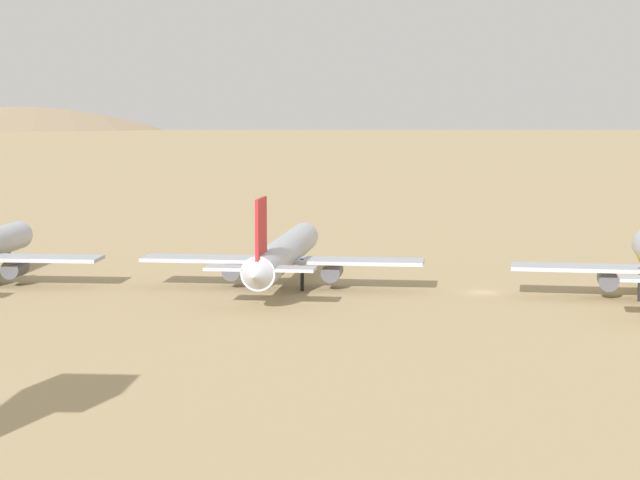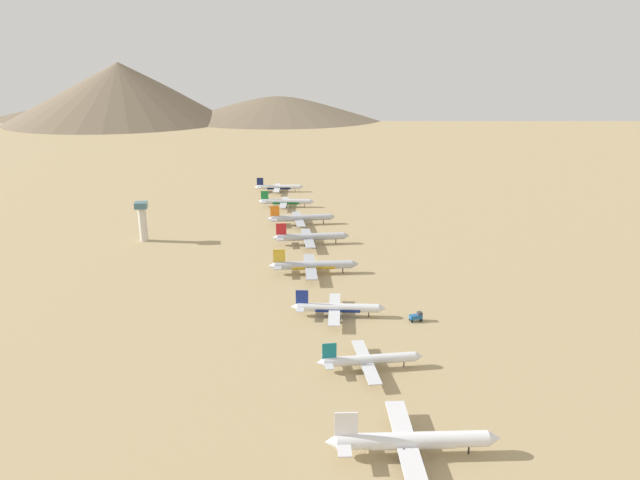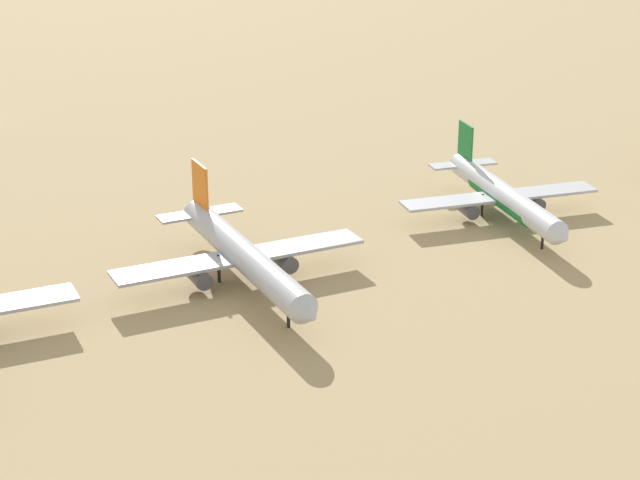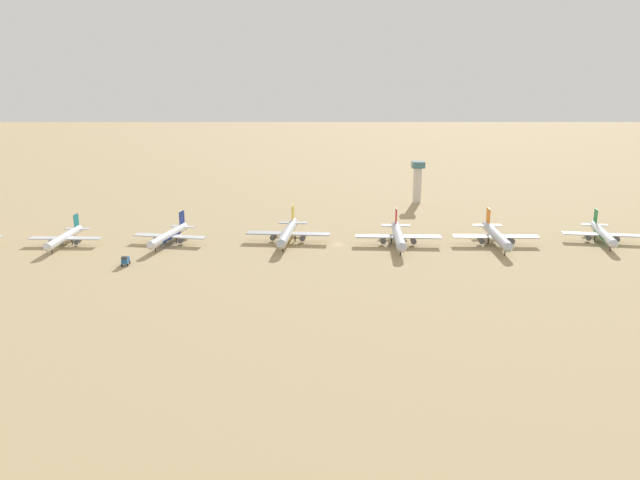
{
  "view_description": "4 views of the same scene",
  "coord_description": "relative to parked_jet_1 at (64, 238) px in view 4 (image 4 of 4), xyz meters",
  "views": [
    {
      "loc": [
        -155.73,
        9.65,
        24.75
      ],
      "look_at": [
        1.96,
        21.31,
        6.42
      ],
      "focal_mm": 68.09,
      "sensor_mm": 36.0,
      "label": 1
    },
    {
      "loc": [
        -43.43,
        -292.89,
        104.68
      ],
      "look_at": [
        7.54,
        22.33,
        3.54
      ],
      "focal_mm": 32.31,
      "sensor_mm": 36.0,
      "label": 2
    },
    {
      "loc": [
        133.77,
        12.24,
        63.55
      ],
      "look_at": [
        4.43,
        79.64,
        5.64
      ],
      "focal_mm": 62.1,
      "sensor_mm": 36.0,
      "label": 3
    },
    {
      "loc": [
        268.89,
        -8.29,
        71.94
      ],
      "look_at": [
        7.69,
        -7.73,
        4.03
      ],
      "focal_mm": 35.75,
      "sensor_mm": 36.0,
      "label": 4
    }
  ],
  "objects": [
    {
      "name": "ground_plane",
      "position": [
        -2.08,
        118.37,
        -3.73
      ],
      "size": [
        1995.58,
        1995.58,
        0.0
      ],
      "primitive_type": "plane",
      "color": "tan"
    },
    {
      "name": "parked_jet_1",
      "position": [
        0.0,
        0.0,
        0.0
      ],
      "size": [
        38.32,
        31.07,
        11.06
      ],
      "color": "silver",
      "rests_on": "ground"
    },
    {
      "name": "parked_jet_2",
      "position": [
        -2.77,
        44.53,
        0.15
      ],
      "size": [
        40.15,
        32.91,
        11.65
      ],
      "color": "silver",
      "rests_on": "ground"
    },
    {
      "name": "parked_jet_3",
      "position": [
        -5.41,
        96.5,
        0.69
      ],
      "size": [
        46.07,
        37.51,
        13.28
      ],
      "color": "#B2B7C1",
      "rests_on": "ground"
    },
    {
      "name": "parked_jet_4",
      "position": [
        0.05,
        144.56,
        0.74
      ],
      "size": [
        45.96,
        37.32,
        13.25
      ],
      "color": "#B2B7C1",
      "rests_on": "ground"
    },
    {
      "name": "parked_jet_5",
      "position": [
        -0.15,
        187.11,
        0.7
      ],
      "size": [
        45.56,
        36.94,
        13.15
      ],
      "color": "#B2B7C1",
      "rests_on": "ground"
    },
    {
      "name": "parked_jet_6",
      "position": [
        -4.91,
        235.36,
        0.26
      ],
      "size": [
        41.39,
        33.87,
        11.98
      ],
      "color": "silver",
      "rests_on": "ground"
    },
    {
      "name": "service_truck",
      "position": [
        29.0,
        34.76,
        -1.65
      ],
      "size": [
        5.38,
        3.08,
        3.9
      ],
      "color": "#1E5999",
      "rests_on": "ground"
    },
    {
      "name": "control_tower",
      "position": [
        -97.13,
        167.14,
        9.79
      ],
      "size": [
        7.2,
        7.2,
        23.82
      ],
      "color": "beige",
      "rests_on": "ground"
    }
  ]
}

